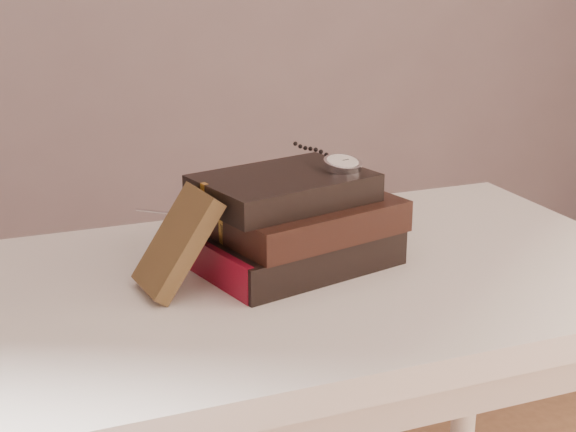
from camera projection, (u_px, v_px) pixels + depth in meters
name	position (u px, v px, depth m)	size (l,w,h in m)	color
table	(312.00, 329.00, 1.21)	(1.00, 0.60, 0.75)	white
book_stack	(295.00, 223.00, 1.19)	(0.31, 0.24, 0.14)	black
journal	(177.00, 242.00, 1.09)	(0.02, 0.09, 0.15)	#412E19
pocket_watch	(341.00, 163.00, 1.19)	(0.07, 0.16, 0.02)	silver
eyeglasses	(204.00, 210.00, 1.20)	(0.14, 0.15, 0.05)	silver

